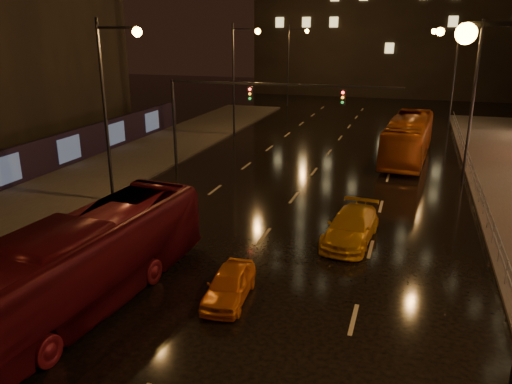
% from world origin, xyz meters
% --- Properties ---
extents(ground, '(140.00, 140.00, 0.00)m').
position_xyz_m(ground, '(0.00, 20.00, 0.00)').
color(ground, black).
rests_on(ground, ground).
extents(sidewalk_left, '(7.00, 70.00, 0.15)m').
position_xyz_m(sidewalk_left, '(-13.50, 15.00, 0.07)').
color(sidewalk_left, '#38332D').
rests_on(sidewalk_left, ground).
extents(hoarding_left, '(0.30, 46.00, 2.50)m').
position_xyz_m(hoarding_left, '(-17.20, 12.00, 1.25)').
color(hoarding_left, black).
rests_on(hoarding_left, ground).
extents(traffic_signal, '(15.31, 0.32, 6.20)m').
position_xyz_m(traffic_signal, '(-5.06, 20.00, 4.74)').
color(traffic_signal, black).
rests_on(traffic_signal, ground).
extents(railing_right, '(0.05, 56.00, 1.00)m').
position_xyz_m(railing_right, '(10.20, 18.00, 0.90)').
color(railing_right, '#99999E').
rests_on(railing_right, sidewalk_right).
extents(bus_red, '(3.71, 12.03, 3.30)m').
position_xyz_m(bus_red, '(-4.16, 2.00, 1.65)').
color(bus_red, '#560C15').
rests_on(bus_red, ground).
extents(bus_curb, '(3.59, 11.87, 3.26)m').
position_xyz_m(bus_curb, '(6.00, 27.68, 1.63)').
color(bus_curb, '#9A430F').
rests_on(bus_curb, ground).
extents(taxi_near, '(1.68, 3.58, 1.19)m').
position_xyz_m(taxi_near, '(0.50, 3.97, 0.59)').
color(taxi_near, orange).
rests_on(taxi_near, ground).
extents(taxi_far, '(2.40, 5.06, 1.43)m').
position_xyz_m(taxi_far, '(4.00, 10.63, 0.71)').
color(taxi_far, orange).
rests_on(taxi_far, ground).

